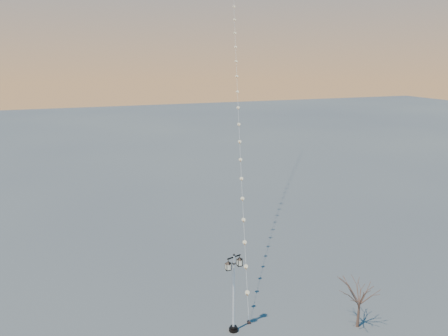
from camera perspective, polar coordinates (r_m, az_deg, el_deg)
name	(u,v)px	position (r m, az deg, el deg)	size (l,w,h in m)	color
ground	(264,335)	(31.04, 5.45, -21.50)	(300.00, 300.00, 0.00)	#4E4F4F
street_lamp	(234,289)	(29.61, 1.32, -15.97)	(1.42, 0.80, 5.78)	black
bare_tree	(360,295)	(31.80, 17.83, -15.95)	(2.14, 2.14, 3.55)	brown
kite_train	(236,40)	(49.14, 1.67, 16.84)	(15.41, 43.61, 40.62)	#34201C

